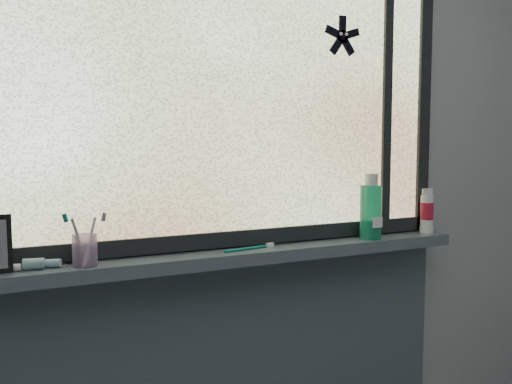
{
  "coord_description": "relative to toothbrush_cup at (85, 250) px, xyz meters",
  "views": [
    {
      "loc": [
        -0.75,
        -0.38,
        1.37
      ],
      "look_at": [
        -0.04,
        1.05,
        1.22
      ],
      "focal_mm": 40.0,
      "sensor_mm": 36.0,
      "label": 1
    }
  ],
  "objects": [
    {
      "name": "wall_back",
      "position": [
        0.49,
        0.1,
        0.19
      ],
      "size": [
        3.0,
        0.01,
        2.5
      ],
      "primitive_type": "cube",
      "color": "#9EA3A8",
      "rests_on": "ground"
    },
    {
      "name": "windowsill",
      "position": [
        0.49,
        0.02,
        -0.06
      ],
      "size": [
        1.62,
        0.14,
        0.04
      ],
      "primitive_type": "cube",
      "color": "#44505A",
      "rests_on": "wall_back"
    },
    {
      "name": "window_pane",
      "position": [
        0.49,
        0.07,
        0.47
      ],
      "size": [
        1.5,
        0.01,
        1.0
      ],
      "primitive_type": "cube",
      "color": "silver",
      "rests_on": "wall_back"
    },
    {
      "name": "frame_bottom",
      "position": [
        0.49,
        0.07,
        -0.01
      ],
      "size": [
        1.6,
        0.03,
        0.05
      ],
      "primitive_type": "cube",
      "color": "black",
      "rests_on": "windowsill"
    },
    {
      "name": "frame_right",
      "position": [
        1.26,
        0.07,
        0.47
      ],
      "size": [
        0.05,
        0.03,
        1.1
      ],
      "primitive_type": "cube",
      "color": "black",
      "rests_on": "wall_back"
    },
    {
      "name": "frame_mullion",
      "position": [
        1.09,
        0.07,
        0.47
      ],
      "size": [
        0.03,
        0.03,
        1.0
      ],
      "primitive_type": "cube",
      "color": "black",
      "rests_on": "wall_back"
    },
    {
      "name": "starfish_sticker",
      "position": [
        0.89,
        0.06,
        0.66
      ],
      "size": [
        0.15,
        0.02,
        0.15
      ],
      "primitive_type": null,
      "color": "black",
      "rests_on": "window_pane"
    },
    {
      "name": "toothpaste_tube",
      "position": [
        -0.11,
        0.02,
        -0.03
      ],
      "size": [
        0.18,
        0.08,
        0.03
      ],
      "primitive_type": null,
      "rotation": [
        0.0,
        0.0,
        -0.26
      ],
      "color": "silver",
      "rests_on": "windowsill"
    },
    {
      "name": "toothbrush_cup",
      "position": [
        0.0,
        0.0,
        0.0
      ],
      "size": [
        0.08,
        0.08,
        0.09
      ],
      "primitive_type": "cylinder",
      "rotation": [
        0.0,
        0.0,
        -0.26
      ],
      "color": "#D8B0E9",
      "rests_on": "windowsill"
    },
    {
      "name": "toothbrush_lying",
      "position": [
        0.5,
        0.01,
        -0.04
      ],
      "size": [
        0.2,
        0.05,
        0.01
      ],
      "primitive_type": null,
      "rotation": [
        0.0,
        0.0,
        0.16
      ],
      "color": "#0C726D",
      "rests_on": "windowsill"
    },
    {
      "name": "mouthwash_bottle",
      "position": [
        0.98,
        0.0,
        0.07
      ],
      "size": [
        0.09,
        0.09,
        0.19
      ],
      "primitive_type": "cylinder",
      "rotation": [
        0.0,
        0.0,
        0.2
      ],
      "color": "#20A979",
      "rests_on": "windowsill"
    },
    {
      "name": "cream_tube",
      "position": [
        1.25,
        0.02,
        0.04
      ],
      "size": [
        0.06,
        0.06,
        0.12
      ],
      "primitive_type": "cylinder",
      "rotation": [
        0.0,
        0.0,
        0.26
      ],
      "color": "silver",
      "rests_on": "windowsill"
    }
  ]
}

